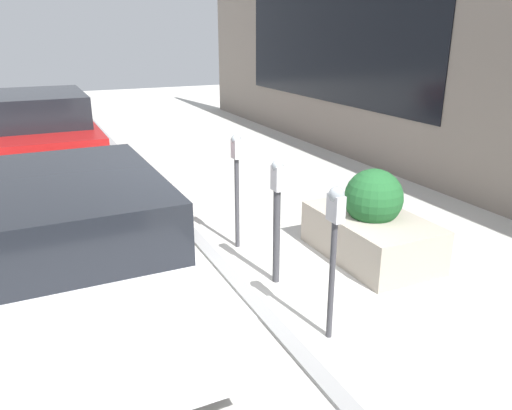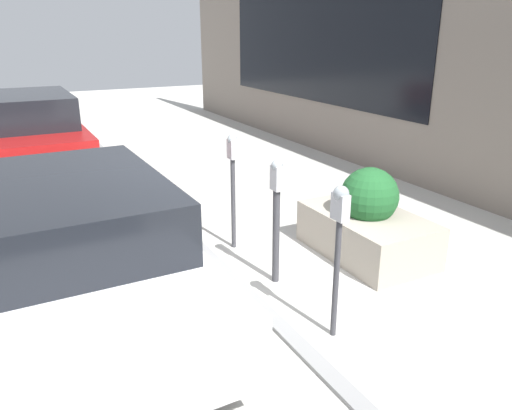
{
  "view_description": "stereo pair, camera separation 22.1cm",
  "coord_description": "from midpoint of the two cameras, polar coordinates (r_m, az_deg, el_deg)",
  "views": [
    {
      "loc": [
        -4.43,
        1.96,
        2.67
      ],
      "look_at": [
        0.0,
        -0.1,
        0.94
      ],
      "focal_mm": 35.0,
      "sensor_mm": 36.0,
      "label": 1
    },
    {
      "loc": [
        -4.34,
        2.16,
        2.67
      ],
      "look_at": [
        0.0,
        -0.1,
        0.94
      ],
      "focal_mm": 35.0,
      "sensor_mm": 36.0,
      "label": 2
    }
  ],
  "objects": [
    {
      "name": "parking_meter_middle",
      "position": [
        6.17,
        -1.2,
        3.83
      ],
      "size": [
        0.14,
        0.12,
        1.48
      ],
      "color": "#38383D",
      "rests_on": "ground_plane"
    },
    {
      "name": "parked_car_rear",
      "position": [
        10.27,
        -22.83,
        7.59
      ],
      "size": [
        4.31,
        1.93,
        1.59
      ],
      "rotation": [
        0.0,
        0.0,
        -0.0
      ],
      "color": "maroon",
      "rests_on": "ground_plane"
    },
    {
      "name": "ground_plane",
      "position": [
        5.53,
        0.19,
        -9.41
      ],
      "size": [
        40.0,
        40.0,
        0.0
      ],
      "primitive_type": "plane",
      "color": "beige"
    },
    {
      "name": "parking_meter_second",
      "position": [
        5.32,
        3.6,
        -0.48
      ],
      "size": [
        0.15,
        0.13,
        1.4
      ],
      "color": "#38383D",
      "rests_on": "ground_plane"
    },
    {
      "name": "curb_strip",
      "position": [
        5.49,
        -0.58,
        -9.39
      ],
      "size": [
        24.5,
        0.16,
        0.04
      ],
      "color": "gray",
      "rests_on": "ground_plane"
    },
    {
      "name": "planter_box",
      "position": [
        6.27,
        14.03,
        -2.31
      ],
      "size": [
        1.65,
        1.0,
        1.12
      ],
      "color": "#A39989",
      "rests_on": "ground_plane"
    },
    {
      "name": "parking_meter_nearest",
      "position": [
        4.32,
        10.42,
        -2.97
      ],
      "size": [
        0.16,
        0.14,
        1.44
      ],
      "color": "#38383D",
      "rests_on": "ground_plane"
    },
    {
      "name": "parked_car_middle",
      "position": [
        4.98,
        -19.19,
        -4.01
      ],
      "size": [
        4.42,
        1.89,
        1.44
      ],
      "rotation": [
        0.0,
        0.0,
        0.01
      ],
      "color": "silver",
      "rests_on": "ground_plane"
    }
  ]
}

